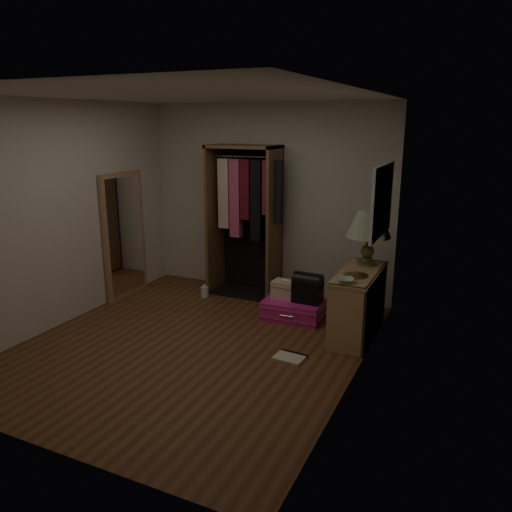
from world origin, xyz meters
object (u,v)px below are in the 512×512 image
console_bookshelf (358,301)px  white_jug (205,292)px  floor_mirror (124,235)px  table_lamp (369,225)px  black_bag (308,287)px  open_wardrobe (247,208)px  pink_suitcase (294,309)px  train_case (285,289)px

console_bookshelf → white_jug: size_ratio=6.12×
console_bookshelf → white_jug: bearing=171.9°
floor_mirror → table_lamp: size_ratio=2.68×
floor_mirror → black_bag: size_ratio=4.56×
table_lamp → open_wardrobe: bearing=165.9°
pink_suitcase → black_bag: 0.35m
floor_mirror → black_bag: floor_mirror is taller
console_bookshelf → table_lamp: bearing=88.7°
console_bookshelf → train_case: (-0.96, 0.18, -0.06)m
console_bookshelf → floor_mirror: size_ratio=0.66×
pink_suitcase → table_lamp: bearing=7.3°
white_jug → train_case: bearing=-6.0°
open_wardrobe → pink_suitcase: bearing=-32.4°
pink_suitcase → open_wardrobe: bearing=145.2°
console_bookshelf → open_wardrobe: 2.07m
pink_suitcase → console_bookshelf: bearing=-12.3°
black_bag → console_bookshelf: bearing=-11.1°
console_bookshelf → open_wardrobe: open_wardrobe is taller
train_case → white_jug: size_ratio=1.82×
black_bag → train_case: bearing=178.5°
open_wardrobe → black_bag: 1.47m
open_wardrobe → floor_mirror: 1.71m
table_lamp → white_jug: 2.48m
black_bag → open_wardrobe: bearing=154.9°
console_bookshelf → white_jug: console_bookshelf is taller
floor_mirror → table_lamp: 3.28m
table_lamp → train_case: bearing=-173.6°
black_bag → white_jug: (-1.54, 0.15, -0.34)m
open_wardrobe → table_lamp: bearing=-14.1°
floor_mirror → table_lamp: bearing=5.8°
floor_mirror → black_bag: (2.58, 0.20, -0.43)m
open_wardrobe → train_case: (0.80, -0.55, -0.87)m
open_wardrobe → table_lamp: 1.81m
console_bookshelf → pink_suitcase: bearing=170.0°
train_case → white_jug: (-1.25, 0.13, -0.26)m
table_lamp → pink_suitcase: bearing=-170.4°
floor_mirror → white_jug: 1.34m
floor_mirror → white_jug: (1.03, 0.35, -0.77)m
console_bookshelf → table_lamp: table_lamp is taller
open_wardrobe → train_case: size_ratio=6.16×
train_case → black_bag: bearing=-1.2°
floor_mirror → console_bookshelf: bearing=0.7°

